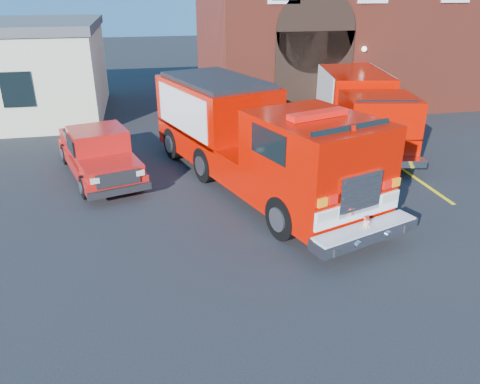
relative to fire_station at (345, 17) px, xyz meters
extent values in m
plane|color=black|center=(-8.99, -13.98, -4.25)|extent=(100.00, 100.00, 0.00)
cube|color=yellow|center=(-2.49, -12.98, -4.25)|extent=(0.12, 3.00, 0.01)
cube|color=yellow|center=(-2.49, -9.98, -4.25)|extent=(0.12, 3.00, 0.01)
cube|color=yellow|center=(-2.49, -6.98, -4.25)|extent=(0.12, 3.00, 0.01)
cube|color=maroon|center=(0.01, 0.02, -0.25)|extent=(15.00, 10.00, 8.00)
cube|color=black|center=(-3.49, -5.00, -2.25)|extent=(3.60, 0.12, 4.00)
cylinder|color=black|center=(-3.49, -5.00, -0.25)|extent=(3.60, 0.12, 3.60)
cube|color=black|center=(-15.99, -5.01, -2.25)|extent=(1.20, 0.10, 1.40)
cylinder|color=black|center=(-7.92, -15.33, -3.69)|extent=(0.70, 1.18, 1.13)
cylinder|color=black|center=(-5.78, -14.61, -3.69)|extent=(0.70, 1.18, 1.13)
cube|color=#BD0B00|center=(-7.90, -11.85, -3.38)|extent=(5.38, 9.58, 0.92)
cube|color=#BD0B00|center=(-8.65, -9.62, -2.20)|extent=(3.87, 5.10, 1.64)
cube|color=#BD0B00|center=(-6.95, -14.68, -2.15)|extent=(3.48, 3.93, 1.54)
cube|color=black|center=(-6.54, -15.89, -1.74)|extent=(2.17, 0.80, 0.97)
cube|color=red|center=(-6.95, -14.68, -1.30)|extent=(1.67, 0.85, 0.14)
cube|color=white|center=(-6.42, -16.25, -3.17)|extent=(2.45, 0.88, 0.45)
cube|color=silver|center=(-6.41, -16.26, -2.76)|extent=(1.19, 0.45, 0.97)
cube|color=silver|center=(-6.33, -16.53, -3.66)|extent=(2.90, 1.45, 0.29)
cube|color=#B7B7BF|center=(-9.87, -10.03, -2.20)|extent=(1.22, 3.52, 1.33)
cube|color=#B7B7BF|center=(-7.42, -9.20, -2.20)|extent=(1.22, 3.52, 1.33)
sphere|color=tan|center=(-6.33, -16.53, -3.42)|extent=(0.21, 0.21, 0.16)
sphere|color=tan|center=(-6.32, -16.53, -3.31)|extent=(0.17, 0.17, 0.13)
sphere|color=tan|center=(-6.38, -16.53, -3.26)|extent=(0.06, 0.06, 0.05)
sphere|color=tan|center=(-6.28, -16.50, -3.26)|extent=(0.06, 0.06, 0.05)
ellipsoid|color=red|center=(-6.33, -16.53, -3.27)|extent=(0.17, 0.17, 0.08)
cylinder|color=red|center=(-6.32, -16.54, -3.28)|extent=(0.20, 0.20, 0.01)
cylinder|color=black|center=(-12.96, -11.83, -3.89)|extent=(0.45, 0.77, 0.72)
cylinder|color=black|center=(-11.43, -11.38, -3.89)|extent=(0.45, 0.77, 0.72)
cube|color=#B3130F|center=(-12.67, -10.00, -3.75)|extent=(3.14, 5.28, 0.41)
cube|color=#B3130F|center=(-12.17, -11.69, -3.39)|extent=(1.98, 1.77, 0.32)
cube|color=#B3130F|center=(-12.59, -10.26, -3.03)|extent=(2.06, 2.03, 0.90)
cube|color=#B3130F|center=(-13.08, -8.61, -3.39)|extent=(2.13, 2.29, 0.50)
cube|color=black|center=(-11.95, -12.45, -3.85)|extent=(1.81, 0.64, 0.20)
cylinder|color=black|center=(-4.23, -10.58, -3.73)|extent=(0.53, 1.08, 1.04)
cylinder|color=black|center=(-2.19, -10.99, -3.73)|extent=(0.53, 1.08, 1.04)
cube|color=#BD0B00|center=(-2.69, -8.19, -3.45)|extent=(3.79, 7.88, 0.85)
cube|color=#BD0B00|center=(-2.42, -6.80, -2.36)|extent=(3.24, 5.10, 1.42)
cube|color=#BD0B00|center=(-3.21, -10.78, -2.46)|extent=(2.76, 2.68, 1.23)
cube|color=#B7B7BF|center=(-3.58, -6.57, -2.46)|extent=(0.81, 3.90, 1.61)
cube|color=#B7B7BF|center=(-1.25, -7.03, -2.46)|extent=(0.81, 3.90, 1.61)
cube|color=silver|center=(-3.47, -12.13, -3.73)|extent=(2.59, 0.91, 0.24)
camera|label=1|loc=(-11.08, -25.19, 1.59)|focal=35.00mm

